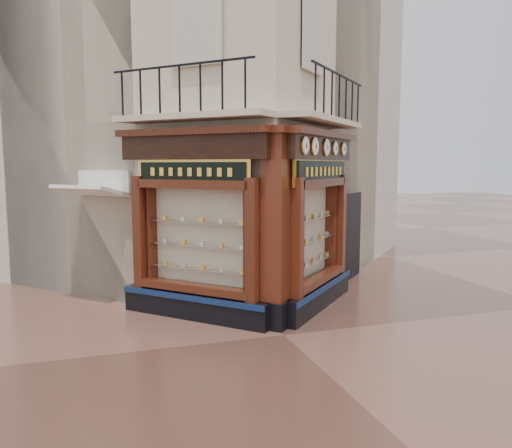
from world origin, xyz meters
name	(u,v)px	position (x,y,z in m)	size (l,w,h in m)	color
ground	(284,335)	(0.00, 0.00, 0.00)	(80.00, 80.00, 0.00)	#4C2D23
main_building	(211,71)	(0.00, 6.16, 6.00)	(8.00, 8.00, 12.00)	beige
neighbour_left	(120,95)	(-2.47, 8.63, 5.50)	(8.00, 8.00, 11.00)	beige
neighbour_right	(263,101)	(2.47, 8.63, 5.50)	(8.00, 8.00, 11.00)	beige
shopfront_left	(194,226)	(-1.41, 1.57, 1.98)	(2.86, 2.86, 3.98)	black
shopfront_right	(318,221)	(1.41, 1.57, 1.98)	(2.86, 2.86, 3.98)	black
corner_pilaster	(275,231)	(0.00, 0.50, 1.95)	(0.85, 0.85, 3.98)	black
balcony	(260,118)	(0.00, 1.49, 4.22)	(5.94, 2.97, 1.03)	beige
clock_a	(305,145)	(0.61, 0.50, 3.62)	(0.29, 0.29, 0.36)	gold
clock_b	(315,146)	(0.99, 0.88, 3.62)	(0.30, 0.30, 0.37)	gold
clock_c	(326,147)	(1.50, 1.39, 3.62)	(0.30, 0.30, 0.38)	gold
clock_d	(335,148)	(1.92, 1.81, 3.62)	(0.26, 0.26, 0.32)	gold
clock_e	(343,149)	(2.37, 2.26, 3.62)	(0.26, 0.26, 0.31)	gold
awning	(94,305)	(-3.47, 3.26, 0.00)	(1.56, 0.94, 0.08)	silver
signboard_left	(192,172)	(-1.46, 1.51, 3.10)	(1.98, 1.98, 0.53)	#ECB445
signboard_right	(322,171)	(1.46, 1.51, 3.10)	(2.26, 2.26, 0.61)	#ECB445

